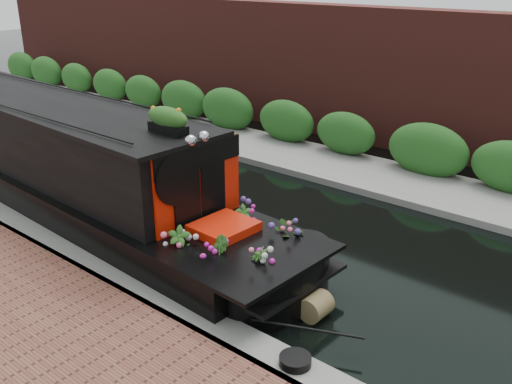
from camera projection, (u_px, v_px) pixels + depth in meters
The scene contains 8 objects.
ground at pixel (224, 217), 12.45m from camera, with size 80.00×80.00×0.00m, color black.
near_bank_coping at pixel (98, 275), 10.10m from camera, with size 40.00×0.60×0.50m, color gray.
far_bank_path at pixel (330, 168), 15.44m from camera, with size 40.00×2.40×0.34m, color gray.
far_hedge at pixel (347, 160), 16.08m from camera, with size 40.00×1.10×2.80m, color #22561C.
far_brick_wall at pixel (383, 143), 17.57m from camera, with size 40.00×1.00×8.00m, color #57231D.
narrowboat at pixel (57, 166), 12.74m from camera, with size 13.28×2.86×3.10m.
rope_fender at pixel (316, 306), 8.81m from camera, with size 0.40×0.40×0.45m, color brown.
coiled_mooring_rope at pixel (295, 361), 7.44m from camera, with size 0.43×0.43×0.12m, color black.
Camera 1 is at (7.82, -8.27, 5.12)m, focal length 40.00 mm.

